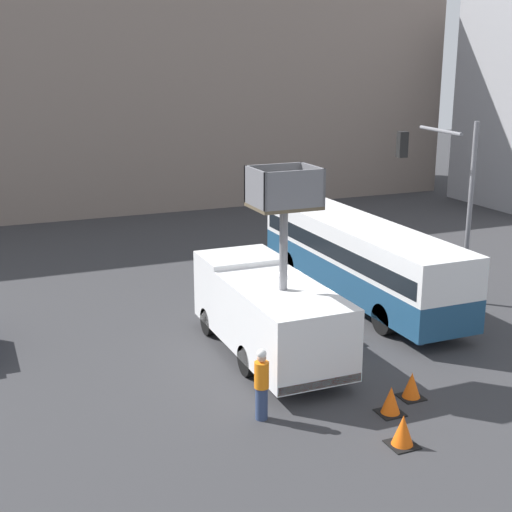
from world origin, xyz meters
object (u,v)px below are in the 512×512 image
(city_bus, at_px, (358,254))
(traffic_cone_mid_road, at_px, (403,431))
(utility_truck, at_px, (268,309))
(traffic_cone_far_side, at_px, (391,401))
(traffic_cone_near_truck, at_px, (412,386))
(road_worker_directing, at_px, (421,316))
(road_worker_near_truck, at_px, (262,384))
(traffic_light_pole, at_px, (448,186))

(city_bus, bearing_deg, traffic_cone_mid_road, 147.16)
(city_bus, distance_m, traffic_cone_mid_road, 11.07)
(utility_truck, height_order, traffic_cone_far_side, utility_truck)
(traffic_cone_near_truck, bearing_deg, utility_truck, 120.57)
(road_worker_directing, bearing_deg, traffic_cone_mid_road, 104.38)
(city_bus, relative_size, road_worker_near_truck, 6.02)
(utility_truck, relative_size, traffic_cone_mid_road, 8.87)
(city_bus, relative_size, traffic_cone_far_side, 15.36)
(road_worker_near_truck, height_order, traffic_cone_mid_road, road_worker_near_truck)
(road_worker_directing, height_order, traffic_cone_far_side, road_worker_directing)
(city_bus, height_order, road_worker_directing, city_bus)
(city_bus, height_order, traffic_light_pole, traffic_light_pole)
(traffic_cone_far_side, bearing_deg, utility_truck, 106.98)
(city_bus, xyz_separation_m, traffic_light_pole, (2.59, -1.78, 2.76))
(city_bus, height_order, road_worker_near_truck, city_bus)
(traffic_cone_near_truck, relative_size, traffic_cone_mid_road, 0.94)
(road_worker_directing, distance_m, traffic_cone_near_truck, 4.05)
(city_bus, bearing_deg, traffic_cone_far_side, 146.84)
(road_worker_directing, height_order, traffic_cone_mid_road, road_worker_directing)
(traffic_cone_near_truck, xyz_separation_m, traffic_cone_far_side, (-1.03, -0.55, 0.01))
(utility_truck, bearing_deg, traffic_cone_far_side, -73.02)
(road_worker_near_truck, relative_size, traffic_cone_near_truck, 2.61)
(road_worker_directing, distance_m, traffic_cone_mid_road, 6.64)
(traffic_cone_near_truck, distance_m, traffic_cone_far_side, 1.16)
(traffic_light_pole, bearing_deg, city_bus, 145.55)
(utility_truck, relative_size, city_bus, 0.60)
(traffic_cone_mid_road, bearing_deg, traffic_cone_far_side, 67.14)
(traffic_light_pole, bearing_deg, traffic_cone_mid_road, -131.28)
(road_worker_directing, relative_size, traffic_cone_mid_road, 2.43)
(traffic_light_pole, distance_m, road_worker_directing, 5.59)
(utility_truck, xyz_separation_m, road_worker_directing, (4.96, -1.04, -0.58))
(road_worker_directing, relative_size, traffic_cone_near_truck, 2.58)
(city_bus, xyz_separation_m, road_worker_directing, (-0.46, -4.81, -0.82))
(traffic_light_pole, height_order, traffic_cone_far_side, traffic_light_pole)
(traffic_cone_far_side, bearing_deg, traffic_light_pole, 45.64)
(traffic_cone_near_truck, distance_m, traffic_cone_mid_road, 2.61)
(utility_truck, distance_m, traffic_cone_near_truck, 5.00)
(traffic_cone_near_truck, bearing_deg, traffic_cone_far_side, -151.88)
(traffic_light_pole, height_order, road_worker_directing, traffic_light_pole)
(road_worker_near_truck, bearing_deg, city_bus, 152.20)
(traffic_cone_mid_road, bearing_deg, traffic_cone_near_truck, 50.83)
(traffic_cone_near_truck, height_order, traffic_cone_far_side, traffic_cone_far_side)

